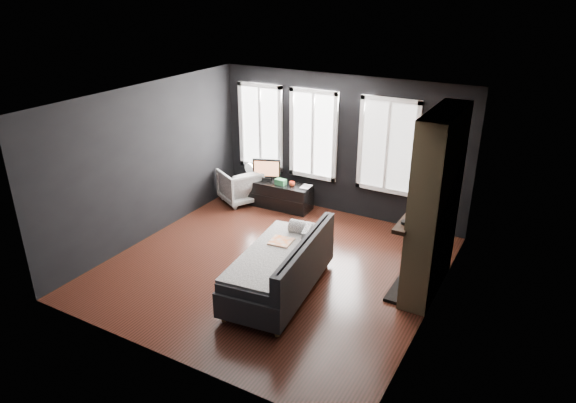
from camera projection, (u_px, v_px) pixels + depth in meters
The scene contains 18 objects.
floor at pixel (274, 266), 8.28m from camera, with size 5.00×5.00×0.00m, color black.
ceiling at pixel (271, 100), 7.21m from camera, with size 5.00×5.00×0.00m, color white.
wall_back at pixel (340, 146), 9.75m from camera, with size 5.00×0.02×2.70m, color black.
wall_left at pixel (149, 162), 8.87m from camera, with size 0.02×5.00×2.70m, color black.
wall_right at pixel (438, 224), 6.62m from camera, with size 0.02×5.00×2.70m, color black.
windows at pixel (319, 90), 9.51m from camera, with size 4.00×0.16×1.76m, color white, non-canonical shape.
fireplace at pixel (435, 205), 7.19m from camera, with size 0.70×1.62×2.70m, color #93724C, non-canonical shape.
sofa at pixel (279, 264), 7.44m from camera, with size 1.07×2.15×0.92m, color black, non-canonical shape.
stripe_pillow at pixel (307, 240), 7.70m from camera, with size 0.09×0.39×0.39m, color gray.
armchair at pixel (240, 184), 10.56m from camera, with size 0.76×0.71×0.78m, color white.
media_console at pixel (275, 194), 10.40m from camera, with size 1.50×0.47×0.52m, color black, non-canonical shape.
monitor at pixel (267, 168), 10.30m from camera, with size 0.58×0.12×0.52m, color black, non-canonical shape.
desk_fan at pixel (249, 170), 10.50m from camera, with size 0.22×0.22×0.31m, color gray, non-canonical shape.
mug at pixel (292, 183), 10.09m from camera, with size 0.11×0.09×0.11m, color #F95029.
book at pixel (302, 181), 10.04m from camera, with size 0.18×0.02×0.25m, color tan.
storage_box at pixel (281, 182), 10.16m from camera, with size 0.21×0.13×0.11m, color #2D7342.
mantel_vase at pixel (426, 192), 7.67m from camera, with size 0.20×0.21×0.20m, color gold.
mantel_clock at pixel (405, 222), 6.91m from camera, with size 0.12×0.12×0.04m, color black.
Camera 1 is at (3.72, -6.15, 4.25)m, focal length 32.00 mm.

